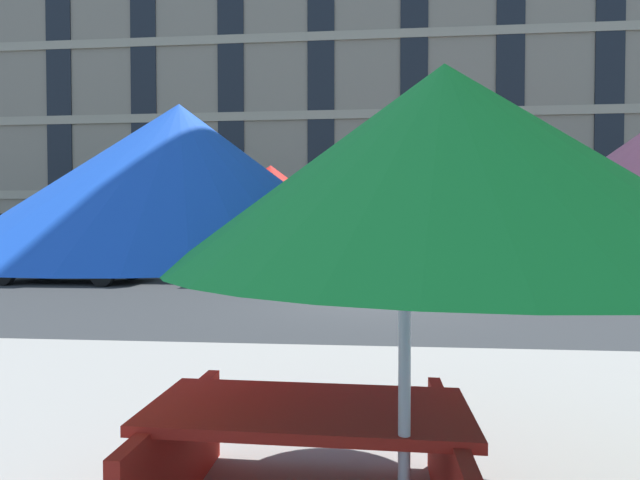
{
  "coord_description": "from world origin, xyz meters",
  "views": [
    {
      "loc": [
        -0.13,
        -11.39,
        1.77
      ],
      "look_at": [
        -1.42,
        3.2,
        1.4
      ],
      "focal_mm": 27.78,
      "sensor_mm": 36.0,
      "label": 1
    }
  ],
  "objects_px": {
    "street_tree_left": "(131,202)",
    "sedan_silver": "(268,254)",
    "pickup_black": "(64,251)",
    "patio_umbrella": "(405,194)",
    "sedan_red": "(487,255)",
    "picnic_table": "(308,454)"
  },
  "relations": [
    {
      "from": "sedan_silver",
      "to": "sedan_red",
      "type": "height_order",
      "value": "same"
    },
    {
      "from": "sedan_red",
      "to": "street_tree_left",
      "type": "relative_size",
      "value": 1.06
    },
    {
      "from": "pickup_black",
      "to": "street_tree_left",
      "type": "relative_size",
      "value": 1.23
    },
    {
      "from": "sedan_silver",
      "to": "street_tree_left",
      "type": "xyz_separation_m",
      "value": [
        -6.04,
        3.39,
        1.82
      ]
    },
    {
      "from": "street_tree_left",
      "to": "picnic_table",
      "type": "distance_m",
      "value": 18.1
    },
    {
      "from": "pickup_black",
      "to": "street_tree_left",
      "type": "xyz_separation_m",
      "value": [
        0.63,
        3.39,
        1.74
      ]
    },
    {
      "from": "pickup_black",
      "to": "sedan_red",
      "type": "relative_size",
      "value": 1.16
    },
    {
      "from": "sedan_red",
      "to": "picnic_table",
      "type": "relative_size",
      "value": 2.4
    },
    {
      "from": "patio_umbrella",
      "to": "picnic_table",
      "type": "height_order",
      "value": "patio_umbrella"
    },
    {
      "from": "sedan_red",
      "to": "street_tree_left",
      "type": "distance_m",
      "value": 13.21
    },
    {
      "from": "sedan_red",
      "to": "patio_umbrella",
      "type": "relative_size",
      "value": 1.21
    },
    {
      "from": "street_tree_left",
      "to": "patio_umbrella",
      "type": "distance_m",
      "value": 18.54
    },
    {
      "from": "street_tree_left",
      "to": "sedan_silver",
      "type": "bearing_deg",
      "value": -29.32
    },
    {
      "from": "sedan_red",
      "to": "patio_umbrella",
      "type": "xyz_separation_m",
      "value": [
        -3.46,
        -12.7,
        0.98
      ]
    },
    {
      "from": "pickup_black",
      "to": "picnic_table",
      "type": "relative_size",
      "value": 2.78
    },
    {
      "from": "sedan_silver",
      "to": "patio_umbrella",
      "type": "bearing_deg",
      "value": -76.14
    },
    {
      "from": "sedan_silver",
      "to": "sedan_red",
      "type": "relative_size",
      "value": 1.0
    },
    {
      "from": "patio_umbrella",
      "to": "picnic_table",
      "type": "distance_m",
      "value": 1.57
    },
    {
      "from": "street_tree_left",
      "to": "patio_umbrella",
      "type": "height_order",
      "value": "street_tree_left"
    },
    {
      "from": "street_tree_left",
      "to": "pickup_black",
      "type": "bearing_deg",
      "value": -100.47
    },
    {
      "from": "street_tree_left",
      "to": "picnic_table",
      "type": "relative_size",
      "value": 2.27
    },
    {
      "from": "sedan_red",
      "to": "pickup_black",
      "type": "bearing_deg",
      "value": 180.0
    }
  ]
}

